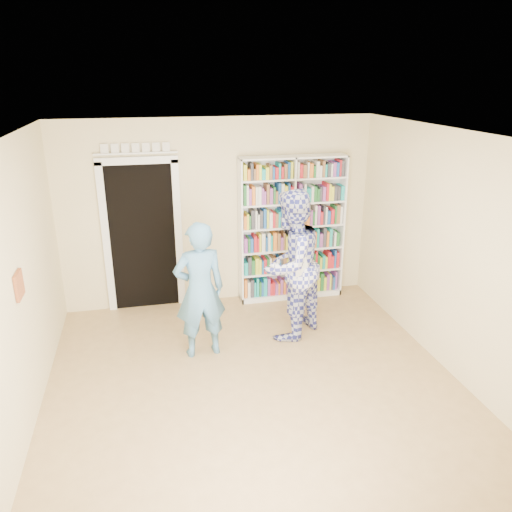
{
  "coord_description": "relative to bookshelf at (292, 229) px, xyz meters",
  "views": [
    {
      "loc": [
        -1.03,
        -4.42,
        3.24
      ],
      "look_at": [
        0.18,
        0.9,
        1.24
      ],
      "focal_mm": 35.0,
      "sensor_mm": 36.0,
      "label": 1
    }
  ],
  "objects": [
    {
      "name": "bookshelf",
      "position": [
        0.0,
        0.0,
        0.0
      ],
      "size": [
        1.57,
        0.29,
        2.15
      ],
      "rotation": [
        0.0,
        0.0,
        0.26
      ],
      "color": "white",
      "rests_on": "floor"
    },
    {
      "name": "wall_art",
      "position": [
        -3.28,
        -2.14,
        0.31
      ],
      "size": [
        0.03,
        0.25,
        0.25
      ],
      "primitive_type": "cube",
      "color": "maroon",
      "rests_on": "wall_left"
    },
    {
      "name": "paper_sheet",
      "position": [
        -0.29,
        -1.42,
        0.02
      ],
      "size": [
        0.2,
        0.13,
        0.33
      ],
      "primitive_type": "cube",
      "rotation": [
        0.0,
        0.0,
        0.54
      ],
      "color": "white",
      "rests_on": "man_plaid"
    },
    {
      "name": "floor",
      "position": [
        -1.05,
        -2.34,
        -1.09
      ],
      "size": [
        5.0,
        5.0,
        0.0
      ],
      "primitive_type": "plane",
      "color": "#9D7A4C",
      "rests_on": "ground"
    },
    {
      "name": "man_plaid",
      "position": [
        -0.36,
        -1.16,
        -0.12
      ],
      "size": [
        1.2,
        1.17,
        1.94
      ],
      "primitive_type": "imported",
      "rotation": [
        0.0,
        0.0,
        3.83
      ],
      "color": "#303594",
      "rests_on": "floor"
    },
    {
      "name": "man_blue",
      "position": [
        -1.54,
        -1.38,
        -0.25
      ],
      "size": [
        0.66,
        0.47,
        1.68
      ],
      "primitive_type": "imported",
      "rotation": [
        0.0,
        0.0,
        3.26
      ],
      "color": "teal",
      "rests_on": "floor"
    },
    {
      "name": "wall_right",
      "position": [
        1.2,
        -2.34,
        0.26
      ],
      "size": [
        0.0,
        5.0,
        5.0
      ],
      "primitive_type": "plane",
      "rotation": [
        1.57,
        0.0,
        -1.57
      ],
      "color": "beige",
      "rests_on": "floor"
    },
    {
      "name": "wall_back",
      "position": [
        -1.05,
        0.16,
        0.26
      ],
      "size": [
        4.5,
        0.0,
        4.5
      ],
      "primitive_type": "plane",
      "rotation": [
        1.57,
        0.0,
        0.0
      ],
      "color": "beige",
      "rests_on": "floor"
    },
    {
      "name": "doorway",
      "position": [
        -2.15,
        0.13,
        0.09
      ],
      "size": [
        1.1,
        0.08,
        2.43
      ],
      "color": "black",
      "rests_on": "floor"
    },
    {
      "name": "ceiling",
      "position": [
        -1.05,
        -2.34,
        1.61
      ],
      "size": [
        5.0,
        5.0,
        0.0
      ],
      "primitive_type": "plane",
      "rotation": [
        3.14,
        0.0,
        0.0
      ],
      "color": "white",
      "rests_on": "wall_back"
    },
    {
      "name": "wall_left",
      "position": [
        -3.3,
        -2.34,
        0.26
      ],
      "size": [
        0.0,
        5.0,
        5.0
      ],
      "primitive_type": "plane",
      "rotation": [
        1.57,
        0.0,
        1.57
      ],
      "color": "beige",
      "rests_on": "floor"
    }
  ]
}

